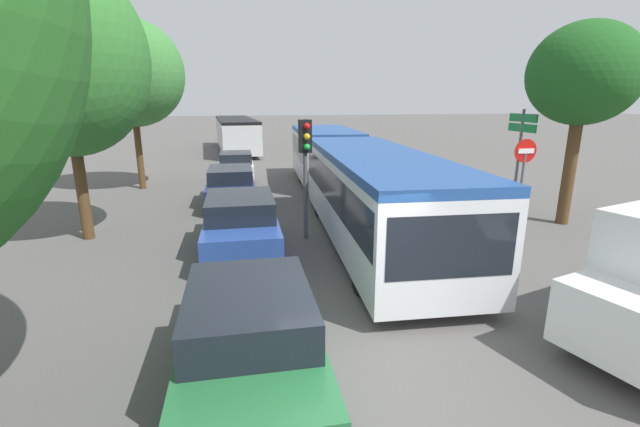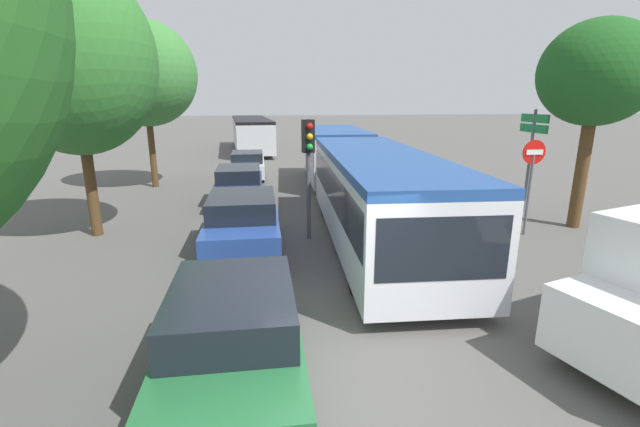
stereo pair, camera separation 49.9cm
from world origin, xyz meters
TOP-DOWN VIEW (x-y plane):
  - ground_plane at (0.00, 0.00)m, footprint 200.00×200.00m
  - articulated_bus at (2.10, 9.74)m, footprint 3.39×17.33m
  - city_bus_rear at (-1.84, 28.95)m, footprint 3.41×11.67m
  - queued_car_green at (-1.68, 0.46)m, footprint 1.81×4.27m
  - queued_car_blue at (-1.74, 6.13)m, footprint 1.85×4.36m
  - queued_car_navy at (-2.06, 11.48)m, footprint 1.74×4.11m
  - queued_car_white at (-1.86, 16.83)m, footprint 1.65×3.90m
  - traffic_light at (0.11, 6.78)m, footprint 0.36×0.38m
  - no_entry_sign at (6.56, 6.24)m, footprint 0.70×0.08m
  - direction_sign_post at (8.10, 8.69)m, footprint 0.12×1.40m
  - tree_left_mid at (-6.13, 7.97)m, footprint 4.36×4.36m
  - tree_left_far at (-6.06, 15.25)m, footprint 4.46×4.46m
  - tree_right_near at (8.66, 6.84)m, footprint 3.26×3.26m

SIDE VIEW (x-z plane):
  - ground_plane at x=0.00m, z-range 0.00..0.00m
  - queued_car_white at x=-1.86m, z-range 0.01..1.37m
  - queued_car_navy at x=-2.06m, z-range 0.01..1.44m
  - queued_car_green at x=-1.68m, z-range 0.01..1.49m
  - queued_car_blue at x=-1.74m, z-range 0.01..1.53m
  - city_bus_rear at x=-1.84m, z-range 0.19..2.67m
  - articulated_bus at x=2.10m, z-range 0.20..2.76m
  - no_entry_sign at x=6.56m, z-range 0.47..3.29m
  - traffic_light at x=0.11m, z-range 0.80..4.20m
  - direction_sign_post at x=8.10m, z-range 0.75..4.35m
  - tree_right_near at x=8.66m, z-range 1.46..7.66m
  - tree_left_mid at x=-6.13m, z-range 1.19..8.75m
  - tree_left_far at x=-6.06m, z-range 1.36..8.60m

